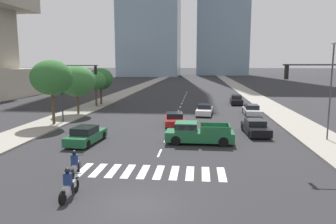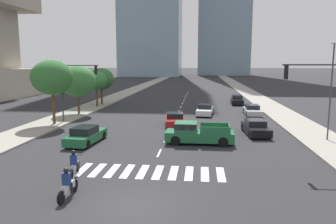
{
  "view_description": "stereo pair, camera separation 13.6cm",
  "coord_description": "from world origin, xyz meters",
  "px_view_note": "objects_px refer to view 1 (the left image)",
  "views": [
    {
      "loc": [
        2.73,
        -13.23,
        6.26
      ],
      "look_at": [
        0.0,
        14.46,
        2.0
      ],
      "focal_mm": 34.33,
      "sensor_mm": 36.0,
      "label": 1
    },
    {
      "loc": [
        2.86,
        -13.22,
        6.26
      ],
      "look_at": [
        0.0,
        14.46,
        2.0
      ],
      "focal_mm": 34.33,
      "sensor_mm": 36.0,
      "label": 2
    }
  ],
  "objects_px": {
    "motorcycle_lead": "(69,186)",
    "sedan_black_3": "(236,100)",
    "motorcycle_trailing": "(75,166)",
    "traffic_signal_near": "(324,92)",
    "traffic_signal_far": "(74,81)",
    "sedan_silver_0": "(252,110)",
    "street_tree_third": "(96,81)",
    "sedan_black_5": "(255,128)",
    "sedan_white_2": "(205,110)",
    "street_tree_nearest": "(52,78)",
    "sedan_red_1": "(175,119)",
    "sedan_green_4": "(86,135)",
    "street_tree_second": "(77,81)",
    "street_tree_fourth": "(101,79)",
    "street_lamp_east": "(331,84)",
    "pickup_truck": "(196,133)"
  },
  "relations": [
    {
      "from": "motorcycle_lead",
      "to": "sedan_silver_0",
      "type": "distance_m",
      "value": 28.56
    },
    {
      "from": "sedan_silver_0",
      "to": "street_tree_third",
      "type": "xyz_separation_m",
      "value": [
        -21.03,
        4.83,
        3.21
      ]
    },
    {
      "from": "sedan_white_2",
      "to": "sedan_black_3",
      "type": "bearing_deg",
      "value": 160.02
    },
    {
      "from": "sedan_white_2",
      "to": "sedan_black_5",
      "type": "distance_m",
      "value": 11.47
    },
    {
      "from": "motorcycle_trailing",
      "to": "traffic_signal_far",
      "type": "distance_m",
      "value": 16.92
    },
    {
      "from": "sedan_silver_0",
      "to": "sedan_red_1",
      "type": "distance_m",
      "value": 11.59
    },
    {
      "from": "traffic_signal_near",
      "to": "traffic_signal_far",
      "type": "relative_size",
      "value": 1.02
    },
    {
      "from": "motorcycle_trailing",
      "to": "sedan_black_5",
      "type": "bearing_deg",
      "value": -54.65
    },
    {
      "from": "motorcycle_lead",
      "to": "sedan_red_1",
      "type": "relative_size",
      "value": 0.46
    },
    {
      "from": "motorcycle_trailing",
      "to": "street_tree_nearest",
      "type": "height_order",
      "value": "street_tree_nearest"
    },
    {
      "from": "motorcycle_trailing",
      "to": "pickup_truck",
      "type": "xyz_separation_m",
      "value": [
        6.66,
        8.03,
        0.23
      ]
    },
    {
      "from": "motorcycle_trailing",
      "to": "traffic_signal_near",
      "type": "relative_size",
      "value": 0.34
    },
    {
      "from": "sedan_black_3",
      "to": "street_tree_third",
      "type": "bearing_deg",
      "value": -73.77
    },
    {
      "from": "sedan_green_4",
      "to": "traffic_signal_far",
      "type": "relative_size",
      "value": 0.74
    },
    {
      "from": "sedan_white_2",
      "to": "traffic_signal_far",
      "type": "bearing_deg",
      "value": -57.27
    },
    {
      "from": "sedan_red_1",
      "to": "sedan_white_2",
      "type": "distance_m",
      "value": 7.73
    },
    {
      "from": "sedan_green_4",
      "to": "traffic_signal_far",
      "type": "bearing_deg",
      "value": 31.24
    },
    {
      "from": "traffic_signal_far",
      "to": "traffic_signal_near",
      "type": "bearing_deg",
      "value": -28.72
    },
    {
      "from": "motorcycle_lead",
      "to": "sedan_black_3",
      "type": "bearing_deg",
      "value": -16.63
    },
    {
      "from": "street_tree_nearest",
      "to": "street_tree_second",
      "type": "distance_m",
      "value": 6.7
    },
    {
      "from": "motorcycle_lead",
      "to": "street_tree_third",
      "type": "bearing_deg",
      "value": 17.16
    },
    {
      "from": "motorcycle_lead",
      "to": "sedan_green_4",
      "type": "bearing_deg",
      "value": 16.95
    },
    {
      "from": "motorcycle_trailing",
      "to": "street_tree_third",
      "type": "xyz_separation_m",
      "value": [
        -7.8,
        27.63,
        3.2
      ]
    },
    {
      "from": "street_tree_nearest",
      "to": "traffic_signal_far",
      "type": "bearing_deg",
      "value": 35.66
    },
    {
      "from": "traffic_signal_near",
      "to": "traffic_signal_far",
      "type": "xyz_separation_m",
      "value": [
        -20.57,
        11.27,
        -0.09
      ]
    },
    {
      "from": "street_tree_second",
      "to": "street_tree_fourth",
      "type": "bearing_deg",
      "value": 90.0
    },
    {
      "from": "sedan_silver_0",
      "to": "sedan_white_2",
      "type": "distance_m",
      "value": 5.72
    },
    {
      "from": "motorcycle_trailing",
      "to": "sedan_red_1",
      "type": "distance_m",
      "value": 15.93
    },
    {
      "from": "sedan_red_1",
      "to": "traffic_signal_far",
      "type": "bearing_deg",
      "value": -96.21
    },
    {
      "from": "sedan_green_4",
      "to": "street_tree_nearest",
      "type": "xyz_separation_m",
      "value": [
        -5.83,
        6.86,
        4.19
      ]
    },
    {
      "from": "sedan_white_2",
      "to": "street_lamp_east",
      "type": "distance_m",
      "value": 16.4
    },
    {
      "from": "sedan_black_3",
      "to": "street_tree_fourth",
      "type": "xyz_separation_m",
      "value": [
        -20.29,
        -2.99,
        3.28
      ]
    },
    {
      "from": "motorcycle_lead",
      "to": "traffic_signal_far",
      "type": "bearing_deg",
      "value": 21.89
    },
    {
      "from": "pickup_truck",
      "to": "sedan_black_3",
      "type": "xyz_separation_m",
      "value": [
        5.82,
        24.9,
        -0.18
      ]
    },
    {
      "from": "street_tree_second",
      "to": "sedan_silver_0",
      "type": "bearing_deg",
      "value": 5.65
    },
    {
      "from": "sedan_red_1",
      "to": "street_tree_second",
      "type": "distance_m",
      "value": 13.79
    },
    {
      "from": "sedan_black_5",
      "to": "street_tree_second",
      "type": "height_order",
      "value": "street_tree_second"
    },
    {
      "from": "sedan_red_1",
      "to": "sedan_green_4",
      "type": "xyz_separation_m",
      "value": [
        -6.36,
        -8.11,
        0.04
      ]
    },
    {
      "from": "sedan_white_2",
      "to": "street_tree_nearest",
      "type": "relative_size",
      "value": 0.76
    },
    {
      "from": "sedan_silver_0",
      "to": "sedan_white_2",
      "type": "bearing_deg",
      "value": -85.17
    },
    {
      "from": "street_lamp_east",
      "to": "street_tree_third",
      "type": "xyz_separation_m",
      "value": [
        -24.98,
        17.88,
        -0.83
      ]
    },
    {
      "from": "sedan_silver_0",
      "to": "sedan_black_5",
      "type": "xyz_separation_m",
      "value": [
        -1.39,
        -11.04,
        0.04
      ]
    },
    {
      "from": "sedan_red_1",
      "to": "sedan_black_3",
      "type": "relative_size",
      "value": 1.01
    },
    {
      "from": "traffic_signal_near",
      "to": "sedan_silver_0",
      "type": "bearing_deg",
      "value": -85.89
    },
    {
      "from": "sedan_black_5",
      "to": "street_tree_fourth",
      "type": "bearing_deg",
      "value": -136.61
    },
    {
      "from": "street_lamp_east",
      "to": "sedan_black_3",
      "type": "bearing_deg",
      "value": 101.44
    },
    {
      "from": "sedan_white_2",
      "to": "sedan_black_3",
      "type": "relative_size",
      "value": 1.1
    },
    {
      "from": "sedan_white_2",
      "to": "street_tree_third",
      "type": "bearing_deg",
      "value": -103.64
    },
    {
      "from": "traffic_signal_near",
      "to": "traffic_signal_far",
      "type": "bearing_deg",
      "value": -28.72
    },
    {
      "from": "sedan_black_5",
      "to": "traffic_signal_near",
      "type": "height_order",
      "value": "traffic_signal_near"
    }
  ]
}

